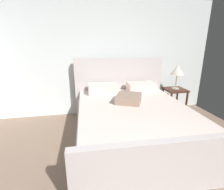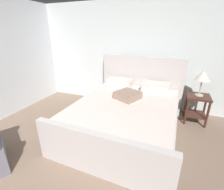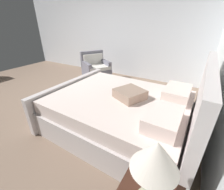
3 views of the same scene
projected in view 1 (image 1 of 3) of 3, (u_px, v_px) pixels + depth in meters
The scene contains 4 objects.
wall_back at pixel (104, 58), 3.81m from camera, with size 4.96×0.12×2.50m, color silver.
bed at pixel (131, 119), 2.90m from camera, with size 1.98×2.38×1.29m.
nightstand_right at pixel (174, 97), 3.88m from camera, with size 0.44×0.44×0.60m.
table_lamp_right at pixel (177, 71), 3.70m from camera, with size 0.29×0.29×0.53m.
Camera 1 is at (-0.56, -0.40, 1.59)m, focal length 27.32 mm.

